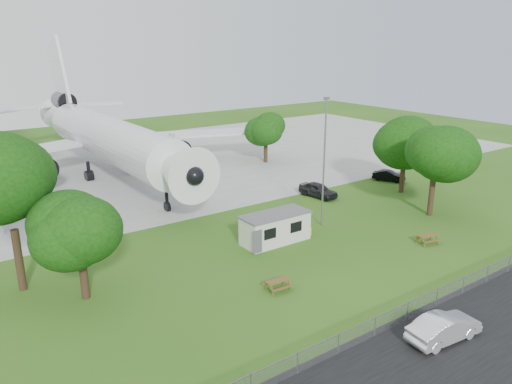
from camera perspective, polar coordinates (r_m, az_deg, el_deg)
ground at (r=38.91m, az=4.75°, el=-8.93°), size 160.00×160.00×0.00m
asphalt_strip at (r=31.51m, az=20.84°, el=-16.86°), size 120.00×8.00×0.02m
concrete_apron at (r=70.53m, az=-15.53°, el=2.48°), size 120.00×46.00×0.03m
airliner at (r=66.81m, az=-16.84°, el=6.21°), size 46.36×47.73×17.69m
site_cabin at (r=43.53m, az=2.23°, el=-4.09°), size 6.76×2.75×2.62m
picnic_west at (r=36.07m, az=2.51°, el=-11.11°), size 1.89×1.60×0.76m
picnic_east at (r=46.16m, az=18.95°, el=-5.55°), size 2.08×1.85×0.76m
fence at (r=33.17m, az=15.71°, el=-14.51°), size 58.00×0.04×1.30m
lamp_mast at (r=46.42m, az=7.77°, el=3.18°), size 0.16×0.16×12.00m
tree_west_big at (r=37.07m, az=-26.54°, el=0.82°), size 7.74×7.74×11.68m
tree_west_small at (r=34.98m, az=-19.58°, el=-4.39°), size 6.39×6.39×8.02m
tree_east_front at (r=51.70m, az=19.90°, el=4.45°), size 7.28×7.28×10.29m
tree_east_back at (r=58.92m, az=16.71°, el=5.50°), size 6.89×6.89×9.39m
tree_far_apron at (r=71.19m, az=1.13°, el=7.12°), size 5.69×5.69×7.59m
car_centre_sedan at (r=32.27m, az=20.70°, el=-14.33°), size 4.99×2.16×1.60m
car_ne_hatch at (r=56.43m, az=7.11°, el=0.23°), size 2.50×4.90×1.60m
car_ne_sedan at (r=64.54m, az=14.94°, el=1.79°), size 3.06×4.17×1.31m
car_apron_van at (r=48.83m, az=-17.94°, el=-3.26°), size 5.48×2.92×1.51m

